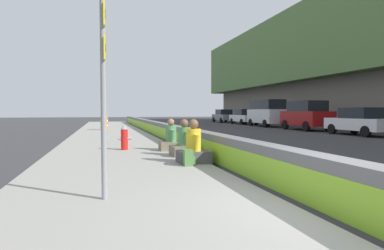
% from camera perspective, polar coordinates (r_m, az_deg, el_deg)
% --- Properties ---
extents(ground_plane, '(160.00, 160.00, 0.00)m').
position_cam_1_polar(ground_plane, '(5.12, 24.14, -14.83)').
color(ground_plane, '#353538').
rests_on(ground_plane, ground).
extents(sidewalk_strip, '(80.00, 4.40, 0.14)m').
position_cam_1_polar(sidewalk_strip, '(4.07, -7.97, -18.19)').
color(sidewalk_strip, gray).
rests_on(sidewalk_strip, ground_plane).
extents(jersey_barrier, '(76.00, 0.45, 0.85)m').
position_cam_1_polar(jersey_barrier, '(5.01, 24.19, -10.20)').
color(jersey_barrier, slate).
rests_on(jersey_barrier, ground_plane).
extents(route_sign_post, '(0.44, 0.09, 3.60)m').
position_cam_1_polar(route_sign_post, '(5.29, -14.96, 10.31)').
color(route_sign_post, gray).
rests_on(route_sign_post, sidewalk_strip).
extents(fire_hydrant, '(0.26, 0.46, 0.88)m').
position_cam_1_polar(fire_hydrant, '(11.86, -11.56, -2.04)').
color(fire_hydrant, red).
rests_on(fire_hydrant, sidewalk_strip).
extents(seated_person_foreground, '(0.73, 0.83, 1.15)m').
position_cam_1_polar(seated_person_foreground, '(8.76, 0.27, -4.14)').
color(seated_person_foreground, '#424247').
rests_on(seated_person_foreground, sidewalk_strip).
extents(seated_person_middle, '(0.73, 0.85, 1.12)m').
position_cam_1_polar(seated_person_middle, '(10.10, -1.33, -3.32)').
color(seated_person_middle, '#706651').
rests_on(seated_person_middle, sidewalk_strip).
extents(seated_person_rear, '(0.70, 0.79, 1.09)m').
position_cam_1_polar(seated_person_rear, '(11.52, -3.64, -2.65)').
color(seated_person_rear, '#706651').
rests_on(seated_person_rear, sidewalk_strip).
extents(backpack, '(0.32, 0.28, 0.40)m').
position_cam_1_polar(backpack, '(8.29, -0.69, -5.66)').
color(backpack, '#4C7A3D').
rests_on(backpack, sidewalk_strip).
extents(construction_barrel, '(0.54, 0.54, 0.95)m').
position_cam_1_polar(construction_barrel, '(24.51, -14.86, 0.28)').
color(construction_barrel, orange).
rests_on(construction_barrel, sidewalk_strip).
extents(parked_car_third, '(4.51, 1.97, 1.71)m').
position_cam_1_polar(parked_car_third, '(22.86, 26.94, 0.56)').
color(parked_car_third, silver).
rests_on(parked_car_third, ground_plane).
extents(parked_car_fourth, '(4.87, 2.20, 2.28)m').
position_cam_1_polar(parked_car_fourth, '(27.35, 19.04, 1.63)').
color(parked_car_fourth, maroon).
rests_on(parked_car_fourth, ground_plane).
extents(parked_car_midline, '(5.16, 2.22, 2.56)m').
position_cam_1_polar(parked_car_midline, '(32.74, 12.77, 2.11)').
color(parked_car_midline, silver).
rests_on(parked_car_midline, ground_plane).
extents(parked_car_far, '(4.50, 1.95, 1.71)m').
position_cam_1_polar(parked_car_far, '(38.00, 8.93, 1.43)').
color(parked_car_far, silver).
rests_on(parked_car_far, ground_plane).
extents(parked_car_farther, '(4.50, 1.95, 1.71)m').
position_cam_1_polar(parked_car_farther, '(44.06, 5.46, 1.58)').
color(parked_car_farther, slate).
rests_on(parked_car_farther, ground_plane).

